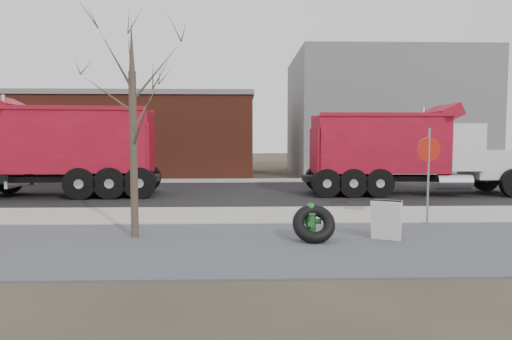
{
  "coord_description": "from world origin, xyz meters",
  "views": [
    {
      "loc": [
        -0.58,
        -13.61,
        2.42
      ],
      "look_at": [
        -0.16,
        0.98,
        1.4
      ],
      "focal_mm": 32.0,
      "sensor_mm": 36.0,
      "label": 1
    }
  ],
  "objects_px": {
    "truck_tire": "(314,224)",
    "dump_truck_red_b": "(48,147)",
    "stop_sign": "(429,159)",
    "fire_hydrant": "(311,223)",
    "dump_truck_red_a": "(407,150)",
    "sandwich_board": "(386,220)"
  },
  "relations": [
    {
      "from": "truck_tire",
      "to": "dump_truck_red_b",
      "type": "relative_size",
      "value": 0.1
    },
    {
      "from": "fire_hydrant",
      "to": "truck_tire",
      "type": "bearing_deg",
      "value": -73.79
    },
    {
      "from": "truck_tire",
      "to": "dump_truck_red_b",
      "type": "bearing_deg",
      "value": 138.42
    },
    {
      "from": "fire_hydrant",
      "to": "stop_sign",
      "type": "xyz_separation_m",
      "value": [
        3.56,
        1.86,
        1.43
      ]
    },
    {
      "from": "truck_tire",
      "to": "dump_truck_red_b",
      "type": "height_order",
      "value": "dump_truck_red_b"
    },
    {
      "from": "fire_hydrant",
      "to": "stop_sign",
      "type": "bearing_deg",
      "value": 34.29
    },
    {
      "from": "truck_tire",
      "to": "dump_truck_red_a",
      "type": "distance_m",
      "value": 10.47
    },
    {
      "from": "stop_sign",
      "to": "sandwich_board",
      "type": "distance_m",
      "value": 3.0
    },
    {
      "from": "dump_truck_red_b",
      "to": "stop_sign",
      "type": "bearing_deg",
      "value": 148.68
    },
    {
      "from": "fire_hydrant",
      "to": "dump_truck_red_a",
      "type": "relative_size",
      "value": 0.09
    },
    {
      "from": "truck_tire",
      "to": "dump_truck_red_b",
      "type": "distance_m",
      "value": 13.02
    },
    {
      "from": "truck_tire",
      "to": "dump_truck_red_a",
      "type": "relative_size",
      "value": 0.11
    },
    {
      "from": "fire_hydrant",
      "to": "dump_truck_red_b",
      "type": "xyz_separation_m",
      "value": [
        -9.63,
        8.35,
        1.65
      ]
    },
    {
      "from": "sandwich_board",
      "to": "dump_truck_red_a",
      "type": "distance_m",
      "value": 9.6
    },
    {
      "from": "truck_tire",
      "to": "stop_sign",
      "type": "relative_size",
      "value": 0.37
    },
    {
      "from": "sandwich_board",
      "to": "stop_sign",
      "type": "bearing_deg",
      "value": 72.49
    },
    {
      "from": "sandwich_board",
      "to": "dump_truck_red_a",
      "type": "height_order",
      "value": "dump_truck_red_a"
    },
    {
      "from": "truck_tire",
      "to": "sandwich_board",
      "type": "height_order",
      "value": "sandwich_board"
    },
    {
      "from": "stop_sign",
      "to": "dump_truck_red_b",
      "type": "relative_size",
      "value": 0.27
    },
    {
      "from": "dump_truck_red_a",
      "to": "truck_tire",
      "type": "bearing_deg",
      "value": -120.14
    },
    {
      "from": "stop_sign",
      "to": "dump_truck_red_b",
      "type": "xyz_separation_m",
      "value": [
        -13.19,
        6.49,
        0.22
      ]
    },
    {
      "from": "stop_sign",
      "to": "sandwich_board",
      "type": "relative_size",
      "value": 2.84
    }
  ]
}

